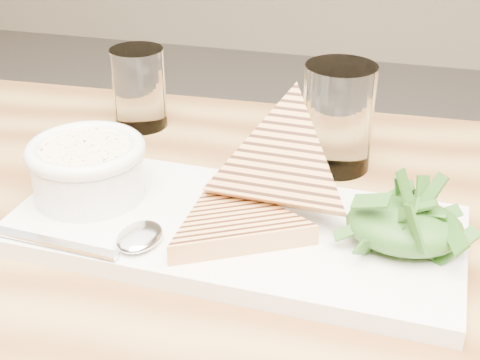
% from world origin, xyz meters
% --- Properties ---
extents(table_top, '(1.16, 0.80, 0.04)m').
position_xyz_m(table_top, '(-0.13, 0.23, 0.71)').
color(table_top, olive).
rests_on(table_top, ground).
extents(platter, '(0.41, 0.20, 0.02)m').
position_xyz_m(platter, '(-0.08, 0.28, 0.74)').
color(platter, silver).
rests_on(platter, table_top).
extents(soup_bowl, '(0.11, 0.11, 0.04)m').
position_xyz_m(soup_bowl, '(-0.23, 0.29, 0.77)').
color(soup_bowl, silver).
rests_on(soup_bowl, platter).
extents(soup, '(0.09, 0.09, 0.01)m').
position_xyz_m(soup, '(-0.23, 0.29, 0.79)').
color(soup, '#FCE4B0').
rests_on(soup, soup_bowl).
extents(bowl_rim, '(0.11, 0.11, 0.01)m').
position_xyz_m(bowl_rim, '(-0.23, 0.29, 0.79)').
color(bowl_rim, silver).
rests_on(bowl_rim, soup_bowl).
extents(sandwich_flat, '(0.21, 0.21, 0.02)m').
position_xyz_m(sandwich_flat, '(-0.07, 0.26, 0.75)').
color(sandwich_flat, tan).
rests_on(sandwich_flat, platter).
extents(sandwich_lean, '(0.16, 0.17, 0.17)m').
position_xyz_m(sandwich_lean, '(-0.04, 0.31, 0.79)').
color(sandwich_lean, tan).
rests_on(sandwich_lean, sandwich_flat).
extents(salad_base, '(0.10, 0.08, 0.04)m').
position_xyz_m(salad_base, '(0.07, 0.28, 0.76)').
color(salad_base, '#144013').
rests_on(salad_base, platter).
extents(arugula_pile, '(0.11, 0.10, 0.05)m').
position_xyz_m(arugula_pile, '(0.07, 0.28, 0.77)').
color(arugula_pile, '#355D1D').
rests_on(arugula_pile, platter).
extents(spoon_bowl, '(0.04, 0.05, 0.01)m').
position_xyz_m(spoon_bowl, '(-0.15, 0.23, 0.75)').
color(spoon_bowl, silver).
rests_on(spoon_bowl, platter).
extents(spoon_handle, '(0.13, 0.02, 0.00)m').
position_xyz_m(spoon_handle, '(-0.22, 0.20, 0.75)').
color(spoon_handle, silver).
rests_on(spoon_handle, platter).
extents(glass_near, '(0.06, 0.06, 0.10)m').
position_xyz_m(glass_near, '(-0.26, 0.49, 0.78)').
color(glass_near, white).
rests_on(glass_near, table_top).
extents(glass_far, '(0.08, 0.08, 0.12)m').
position_xyz_m(glass_far, '(-0.01, 0.45, 0.79)').
color(glass_far, white).
rests_on(glass_far, table_top).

